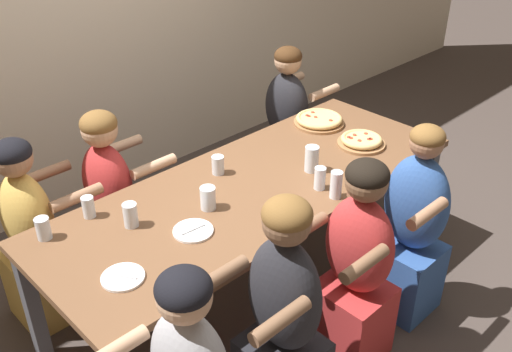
{
  "coord_description": "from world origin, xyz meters",
  "views": [
    {
      "loc": [
        -1.82,
        -1.88,
        2.34
      ],
      "look_at": [
        0.0,
        0.0,
        0.79
      ],
      "focal_mm": 40.0,
      "sensor_mm": 36.0,
      "label": 1
    }
  ],
  "objects": [
    {
      "name": "pizza_board_second",
      "position": [
        0.78,
        -0.12,
        0.77
      ],
      "size": [
        0.29,
        0.29,
        0.05
      ],
      "color": "#996B42",
      "rests_on": "dining_table"
    },
    {
      "name": "diner_near_center",
      "position": [
        0.02,
        -0.68,
        0.53
      ],
      "size": [
        0.51,
        0.4,
        1.14
      ],
      "rotation": [
        0.0,
        0.0,
        1.57
      ],
      "color": "#B22D2D",
      "rests_on": "ground"
    },
    {
      "name": "drinking_glass_f",
      "position": [
        -0.07,
        0.23,
        0.79
      ],
      "size": [
        0.07,
        0.07,
        0.11
      ],
      "color": "silver",
      "rests_on": "dining_table"
    },
    {
      "name": "diner_near_midright",
      "position": [
        0.51,
        -0.68,
        0.52
      ],
      "size": [
        0.51,
        0.4,
        1.15
      ],
      "rotation": [
        0.0,
        0.0,
        1.57
      ],
      "color": "#2D5193",
      "rests_on": "ground"
    },
    {
      "name": "diner_far_left",
      "position": [
        -0.98,
        0.68,
        0.51
      ],
      "size": [
        0.51,
        0.4,
        1.11
      ],
      "rotation": [
        0.0,
        0.0,
        -1.57
      ],
      "color": "gold",
      "rests_on": "ground"
    },
    {
      "name": "diner_far_right",
      "position": [
        0.97,
        0.68,
        0.52
      ],
      "size": [
        0.51,
        0.4,
        1.13
      ],
      "rotation": [
        0.0,
        0.0,
        -1.57
      ],
      "color": "#232328",
      "rests_on": "ground"
    },
    {
      "name": "empty_plate_a",
      "position": [
        -0.94,
        -0.16,
        0.75
      ],
      "size": [
        0.19,
        0.19,
        0.02
      ],
      "color": "white",
      "rests_on": "dining_table"
    },
    {
      "name": "pizza_board_main",
      "position": [
        0.82,
        0.25,
        0.77
      ],
      "size": [
        0.33,
        0.33,
        0.05
      ],
      "color": "#996B42",
      "rests_on": "dining_table"
    },
    {
      "name": "drinking_glass_b",
      "position": [
        -0.7,
        0.14,
        0.79
      ],
      "size": [
        0.07,
        0.07,
        0.12
      ],
      "color": "silver",
      "rests_on": "dining_table"
    },
    {
      "name": "drinking_glass_c",
      "position": [
        0.32,
        -0.11,
        0.81
      ],
      "size": [
        0.08,
        0.08,
        0.15
      ],
      "color": "silver",
      "rests_on": "dining_table"
    },
    {
      "name": "drinking_glass_d",
      "position": [
        -1.04,
        0.34,
        0.79
      ],
      "size": [
        0.07,
        0.07,
        0.11
      ],
      "color": "silver",
      "rests_on": "dining_table"
    },
    {
      "name": "drinking_glass_a",
      "position": [
        0.2,
        -0.38,
        0.81
      ],
      "size": [
        0.06,
        0.06,
        0.15
      ],
      "color": "silver",
      "rests_on": "dining_table"
    },
    {
      "name": "diner_far_midleft",
      "position": [
        -0.51,
        0.68,
        0.51
      ],
      "size": [
        0.51,
        0.4,
        1.11
      ],
      "rotation": [
        0.0,
        0.0,
        -1.57
      ],
      "color": "#B22D2D",
      "rests_on": "ground"
    },
    {
      "name": "ground_plane",
      "position": [
        0.0,
        0.0,
        0.0
      ],
      "size": [
        18.0,
        18.0,
        0.0
      ],
      "primitive_type": "plane",
      "color": "#423833",
      "rests_on": "ground"
    },
    {
      "name": "drinking_glass_h",
      "position": [
        0.21,
        -0.27,
        0.8
      ],
      "size": [
        0.06,
        0.06,
        0.12
      ],
      "color": "silver",
      "rests_on": "dining_table"
    },
    {
      "name": "diner_near_midleft",
      "position": [
        -0.5,
        -0.68,
        0.55
      ],
      "size": [
        0.51,
        0.4,
        1.18
      ],
      "rotation": [
        0.0,
        0.0,
        1.57
      ],
      "color": "#232328",
      "rests_on": "ground"
    },
    {
      "name": "drinking_glass_g",
      "position": [
        -0.33,
        -0.0,
        0.79
      ],
      "size": [
        0.08,
        0.08,
        0.12
      ],
      "color": "silver",
      "rests_on": "dining_table"
    },
    {
      "name": "drinking_glass_e",
      "position": [
        -0.8,
        0.35,
        0.79
      ],
      "size": [
        0.06,
        0.06,
        0.11
      ],
      "color": "silver",
      "rests_on": "dining_table"
    },
    {
      "name": "empty_plate_b",
      "position": [
        -0.52,
        -0.11,
        0.75
      ],
      "size": [
        0.19,
        0.19,
        0.02
      ],
      "color": "white",
      "rests_on": "dining_table"
    },
    {
      "name": "dining_table",
      "position": [
        0.0,
        0.0,
        0.67
      ],
      "size": [
        2.43,
        0.91,
        0.74
      ],
      "color": "brown",
      "rests_on": "ground"
    }
  ]
}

